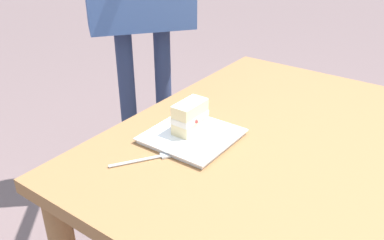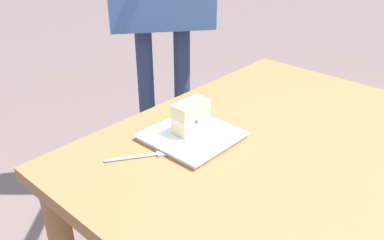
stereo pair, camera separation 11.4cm
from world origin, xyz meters
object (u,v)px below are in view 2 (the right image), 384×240
Objects in this scene: dessert_plate at (192,136)px; dessert_fork at (142,156)px; cake_slice at (191,116)px; patio_table at (276,173)px.

dessert_plate is 1.58× the size of dessert_fork.
dessert_plate is 0.06m from cake_slice.
dessert_plate is (-0.16, 0.19, 0.12)m from patio_table.
cake_slice is 0.73× the size of dessert_fork.
cake_slice is (0.01, 0.02, 0.05)m from dessert_plate.
patio_table is 0.41m from dessert_fork.
dessert_plate reaches higher than dessert_fork.
dessert_fork is at bearing 168.94° from dessert_plate.
patio_table is at bearing -34.74° from dessert_fork.
patio_table is 0.28m from dessert_plate.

